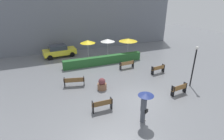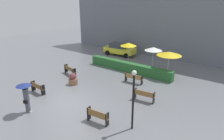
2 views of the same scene
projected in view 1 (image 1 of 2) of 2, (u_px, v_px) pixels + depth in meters
name	position (u px, v px, depth m)	size (l,w,h in m)	color
ground_plane	(140.00, 98.00, 14.31)	(60.00, 60.00, 0.00)	slate
bench_far_left	(74.00, 81.00, 16.06)	(1.87, 0.79, 0.86)	brown
bench_near_left	(102.00, 104.00, 12.64)	(1.51, 0.38, 0.87)	brown
bench_near_right	(179.00, 89.00, 14.74)	(1.53, 0.47, 0.90)	olive
bench_back_row	(127.00, 64.00, 19.98)	(1.76, 0.47, 0.85)	#9E7242
bench_far_right	(158.00, 69.00, 18.70)	(1.64, 0.56, 0.87)	olive
pedestrian_with_umbrella	(144.00, 103.00, 11.16)	(0.99, 0.99, 2.17)	#4C515B
planter_pot	(102.00, 85.00, 15.54)	(0.81, 0.81, 1.07)	brown
lamp_post	(194.00, 62.00, 15.44)	(0.28, 0.28, 3.72)	black
patio_umbrella_yellow	(88.00, 42.00, 21.69)	(1.84, 1.84, 2.58)	silver
patio_umbrella_white	(108.00, 40.00, 23.24)	(1.88, 1.88, 2.37)	silver
patio_umbrella_yellow_far	(128.00, 40.00, 22.83)	(2.37, 2.37, 2.52)	silver
hedge_strip	(104.00, 60.00, 21.24)	(9.57, 0.70, 0.98)	#28602D
building_facade	(86.00, 16.00, 26.02)	(28.00, 1.20, 9.75)	slate
parked_car	(59.00, 51.00, 23.65)	(4.34, 2.28, 1.57)	yellow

